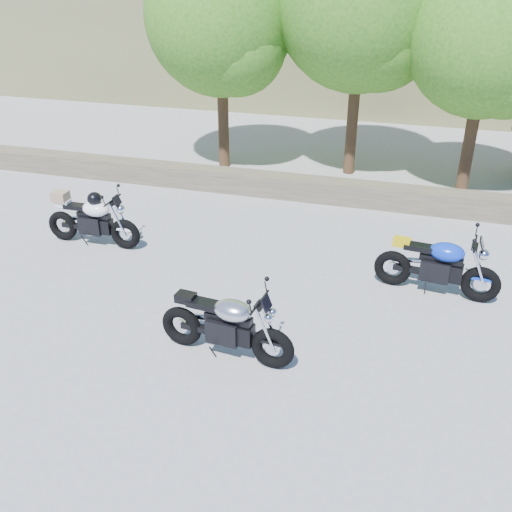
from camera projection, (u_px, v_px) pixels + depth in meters
The scene contains 8 objects.
ground at pixel (225, 327), 8.69m from camera, with size 90.00×90.00×0.00m, color gray.
stone_wall at pixel (302, 188), 13.25m from camera, with size 22.00×0.55×0.50m, color brown.
tree_decid_left at pixel (224, 22), 13.67m from camera, with size 3.67×3.67×5.62m.
tree_decid_mid at pixel (366, 5), 13.00m from camera, with size 4.08×4.08×6.24m.
tree_decid_right at pixel (493, 38), 12.05m from camera, with size 3.54×3.54×5.41m.
silver_bike at pixel (227, 326), 7.85m from camera, with size 2.02×0.64×1.01m.
white_bike at pixel (92, 219), 10.97m from camera, with size 1.98×0.63×1.10m.
blue_bike at pixel (438, 266), 9.36m from camera, with size 2.05×0.65×1.03m.
Camera 1 is at (2.47, -6.78, 4.99)m, focal length 40.00 mm.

